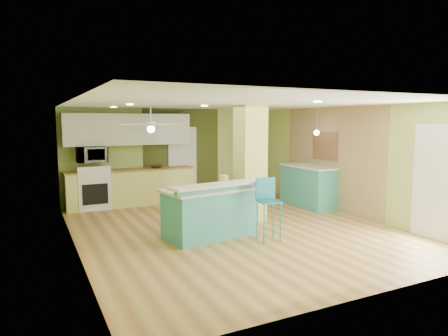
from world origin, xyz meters
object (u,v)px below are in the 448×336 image
(peninsula, at_px, (210,211))
(fruit_bowl, at_px, (156,166))
(bar_stool, at_px, (267,199))
(canister, at_px, (224,180))
(side_counter, at_px, (308,186))

(peninsula, distance_m, fruit_bowl, 3.45)
(bar_stool, relative_size, canister, 6.04)
(bar_stool, bearing_deg, side_counter, 47.60)
(peninsula, distance_m, canister, 0.71)
(canister, bearing_deg, fruit_bowl, 97.53)
(bar_stool, xyz_separation_m, side_counter, (2.51, 2.00, -0.24))
(side_counter, xyz_separation_m, canister, (-2.94, -1.09, 0.49))
(bar_stool, height_order, fruit_bowl, bar_stool)
(fruit_bowl, xyz_separation_m, canister, (0.42, -3.16, 0.03))
(peninsula, xyz_separation_m, side_counter, (3.35, 1.35, 0.03))
(bar_stool, distance_m, fruit_bowl, 4.16)
(bar_stool, xyz_separation_m, fruit_bowl, (-0.85, 4.07, 0.22))
(peninsula, bearing_deg, canister, 22.84)
(peninsula, relative_size, canister, 10.75)
(fruit_bowl, bearing_deg, side_counter, -31.58)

